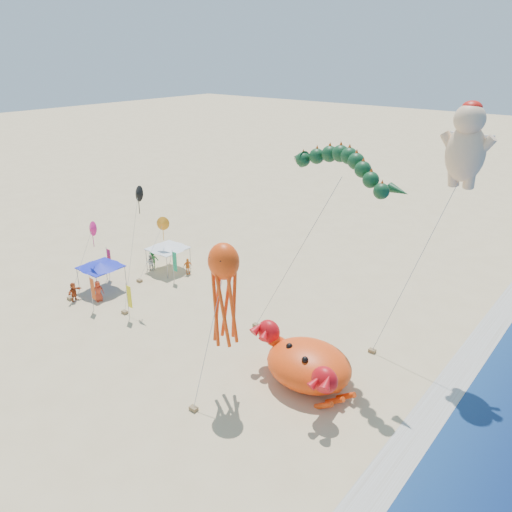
{
  "coord_description": "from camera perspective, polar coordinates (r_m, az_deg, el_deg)",
  "views": [
    {
      "loc": [
        19.0,
        -23.91,
        20.41
      ],
      "look_at": [
        -2.0,
        2.0,
        6.5
      ],
      "focal_mm": 35.0,
      "sensor_mm": 36.0,
      "label": 1
    }
  ],
  "objects": [
    {
      "name": "foam_strip",
      "position": [
        32.2,
        18.31,
        -18.06
      ],
      "size": [
        320.0,
        320.0,
        0.0
      ],
      "primitive_type": "plane",
      "color": "silver",
      "rests_on": "ground"
    },
    {
      "name": "ground",
      "position": [
        36.73,
        0.47,
        -11.12
      ],
      "size": [
        320.0,
        320.0,
        0.0
      ],
      "primitive_type": "plane",
      "color": "#D1B784",
      "rests_on": "ground"
    },
    {
      "name": "feather_flags",
      "position": [
        45.05,
        -14.52,
        -2.24
      ],
      "size": [
        8.36,
        8.17,
        3.2
      ],
      "color": "gray",
      "rests_on": "ground"
    },
    {
      "name": "canopy_blue",
      "position": [
        46.89,
        -17.37,
        -0.98
      ],
      "size": [
        3.55,
        3.55,
        2.71
      ],
      "color": "gray",
      "rests_on": "ground"
    },
    {
      "name": "dragon_kite",
      "position": [
        32.89,
        9.63,
        9.68
      ],
      "size": [
        10.93,
        4.17,
        14.28
      ],
      "color": "#0F391C",
      "rests_on": "ground"
    },
    {
      "name": "crab_inflatable",
      "position": [
        33.22,
        5.93,
        -12.16
      ],
      "size": [
        7.86,
        6.55,
        3.45
      ],
      "color": "#FF440D",
      "rests_on": "ground"
    },
    {
      "name": "small_kites",
      "position": [
        45.18,
        -14.23,
        3.5
      ],
      "size": [
        6.65,
        10.0,
        10.32
      ],
      "color": "#E71977",
      "rests_on": "ground"
    },
    {
      "name": "canopy_white",
      "position": [
        49.69,
        -10.07,
        1.08
      ],
      "size": [
        3.6,
        3.6,
        2.71
      ],
      "color": "gray",
      "rests_on": "ground"
    },
    {
      "name": "cherub_kite",
      "position": [
        33.83,
        22.92,
        11.81
      ],
      "size": [
        4.87,
        4.1,
        17.57
      ],
      "color": "beige",
      "rests_on": "ground"
    },
    {
      "name": "beachgoers",
      "position": [
        48.12,
        -14.51,
        -2.08
      ],
      "size": [
        4.75,
        11.47,
        1.9
      ],
      "color": "#B2441C",
      "rests_on": "ground"
    },
    {
      "name": "octopus_kite",
      "position": [
        29.79,
        -3.65,
        -3.51
      ],
      "size": [
        1.96,
        4.0,
        10.07
      ],
      "color": "#FF450D",
      "rests_on": "ground"
    }
  ]
}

